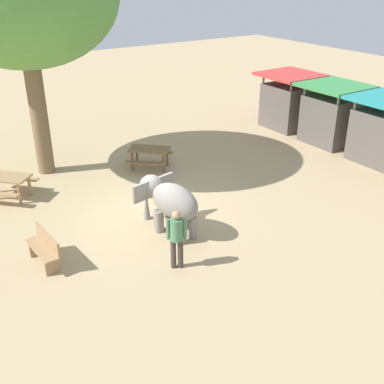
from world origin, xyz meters
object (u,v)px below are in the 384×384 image
object	(u,v)px
elephant	(169,201)
picnic_table_far	(150,153)
market_stall_red	(288,103)
person_handler	(177,235)
wooden_bench	(45,248)
picnic_table_near	(7,182)
market_stall_green	(331,117)
market_stall_teal	(384,134)

from	to	relation	value
elephant	picnic_table_far	world-z (taller)	elephant
elephant	market_stall_red	distance (m)	10.99
person_handler	wooden_bench	size ratio (longest dim) A/B	1.14
wooden_bench	market_stall_red	world-z (taller)	market_stall_red
picnic_table_far	wooden_bench	bearing A→B (deg)	-98.95
elephant	picnic_table_near	world-z (taller)	elephant
person_handler	wooden_bench	xyz separation A→B (m)	(-2.01, -2.72, -0.48)
elephant	market_stall_green	bearing A→B (deg)	-85.81
market_stall_red	market_stall_green	bearing A→B (deg)	0.00
elephant	market_stall_teal	world-z (taller)	market_stall_teal
elephant	picnic_table_near	xyz separation A→B (m)	(-4.81, -3.32, -0.40)
wooden_bench	market_stall_red	distance (m)	14.05
person_handler	wooden_bench	bearing A→B (deg)	83.75
market_stall_red	elephant	bearing A→B (deg)	-61.38
wooden_bench	market_stall_green	world-z (taller)	market_stall_green
person_handler	market_stall_green	world-z (taller)	market_stall_green
market_stall_green	picnic_table_near	bearing A→B (deg)	-99.39
market_stall_red	market_stall_teal	distance (m)	5.20
market_stall_teal	picnic_table_near	bearing A→B (deg)	-110.09
wooden_bench	market_stall_teal	bearing A→B (deg)	-95.61
picnic_table_far	market_stall_teal	distance (m)	9.00
picnic_table_far	market_stall_green	world-z (taller)	market_stall_green
picnic_table_near	market_stall_red	size ratio (longest dim) A/B	0.84
picnic_table_near	picnic_table_far	world-z (taller)	same
elephant	market_stall_red	size ratio (longest dim) A/B	0.89
person_handler	market_stall_teal	size ratio (longest dim) A/B	0.64
wooden_bench	market_stall_teal	xyz separation A→B (m)	(0.30, 13.15, 0.67)
elephant	picnic_table_near	distance (m)	5.86
elephant	picnic_table_near	bearing A→B (deg)	23.35
elephant	market_stall_green	world-z (taller)	market_stall_green
elephant	picnic_table_far	distance (m)	4.83
person_handler	picnic_table_near	bearing A→B (deg)	51.69
wooden_bench	picnic_table_far	size ratio (longest dim) A/B	0.68
wooden_bench	market_stall_green	size ratio (longest dim) A/B	0.57
wooden_bench	picnic_table_near	xyz separation A→B (m)	(-4.44, 0.19, 0.12)
market_stall_red	picnic_table_near	bearing A→B (deg)	-87.99
person_handler	market_stall_red	size ratio (longest dim) A/B	0.64
wooden_bench	market_stall_red	bearing A→B (deg)	-73.87
market_stall_green	picnic_table_far	bearing A→B (deg)	-102.92
wooden_bench	market_stall_green	xyz separation A→B (m)	(-2.30, 13.15, 0.67)
wooden_bench	picnic_table_far	bearing A→B (deg)	-56.70
picnic_table_far	market_stall_red	distance (m)	7.90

